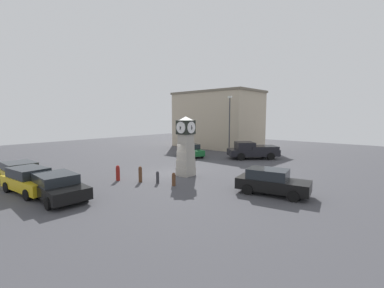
# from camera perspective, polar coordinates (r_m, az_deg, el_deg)

# --- Properties ---
(ground_plane) EXTENTS (69.53, 69.53, 0.00)m
(ground_plane) POSITION_cam_1_polar(r_m,az_deg,el_deg) (20.97, -5.01, -6.64)
(ground_plane) COLOR #424247
(clock_tower) EXTENTS (1.39, 1.39, 4.63)m
(clock_tower) POSITION_cam_1_polar(r_m,az_deg,el_deg) (19.98, -1.39, -0.48)
(clock_tower) COLOR #A09B91
(clock_tower) RESTS_ON ground_plane
(bollard_near_tower) EXTENTS (0.28, 0.28, 1.12)m
(bollard_near_tower) POSITION_cam_1_polar(r_m,az_deg,el_deg) (19.44, -16.15, -6.18)
(bollard_near_tower) COLOR maroon
(bollard_near_tower) RESTS_ON ground_plane
(bollard_mid_row) EXTENTS (0.25, 0.25, 1.14)m
(bollard_mid_row) POSITION_cam_1_polar(r_m,az_deg,el_deg) (18.60, -11.42, -6.58)
(bollard_mid_row) COLOR brown
(bollard_mid_row) RESTS_ON ground_plane
(bollard_far_row) EXTENTS (0.21, 0.21, 0.85)m
(bollard_far_row) POSITION_cam_1_polar(r_m,az_deg,el_deg) (18.13, -7.66, -7.31)
(bollard_far_row) COLOR #333338
(bollard_far_row) RESTS_ON ground_plane
(bollard_end_row) EXTENTS (0.25, 0.25, 0.89)m
(bollard_end_row) POSITION_cam_1_polar(r_m,az_deg,el_deg) (17.40, -4.09, -7.79)
(bollard_end_row) COLOR brown
(bollard_end_row) RESTS_ON ground_plane
(car_navy_sedan) EXTENTS (4.42, 2.11, 1.43)m
(car_navy_sedan) POSITION_cam_1_polar(r_m,az_deg,el_deg) (21.73, -33.81, -5.24)
(car_navy_sedan) COLOR gold
(car_navy_sedan) RESTS_ON ground_plane
(car_near_tower) EXTENTS (4.54, 2.20, 1.52)m
(car_near_tower) POSITION_cam_1_polar(r_m,az_deg,el_deg) (18.61, -32.22, -6.80)
(car_near_tower) COLOR gold
(car_near_tower) RESTS_ON ground_plane
(car_by_building) EXTENTS (4.40, 2.31, 1.42)m
(car_by_building) POSITION_cam_1_polar(r_m,az_deg,el_deg) (16.42, -27.71, -8.32)
(car_by_building) COLOR black
(car_by_building) RESTS_ON ground_plane
(car_far_lot) EXTENTS (4.37, 2.39, 1.52)m
(car_far_lot) POSITION_cam_1_polar(r_m,az_deg,el_deg) (16.16, 17.21, -7.98)
(car_far_lot) COLOR black
(car_far_lot) RESTS_ON ground_plane
(car_silver_hatch) EXTENTS (4.32, 3.55, 1.46)m
(car_silver_hatch) POSITION_cam_1_polar(r_m,az_deg,el_deg) (29.64, -0.34, -1.37)
(car_silver_hatch) COLOR #19602D
(car_silver_hatch) RESTS_ON ground_plane
(pickup_truck) EXTENTS (5.37, 5.32, 1.85)m
(pickup_truck) POSITION_cam_1_polar(r_m,az_deg,el_deg) (28.91, 13.34, -1.35)
(pickup_truck) COLOR black
(pickup_truck) RESTS_ON ground_plane
(bench) EXTENTS (1.66, 1.22, 0.90)m
(bench) POSITION_cam_1_polar(r_m,az_deg,el_deg) (34.35, 0.44, -0.69)
(bench) COLOR brown
(bench) RESTS_ON ground_plane
(street_lamp_near_road) EXTENTS (0.50, 0.24, 7.07)m
(street_lamp_near_road) POSITION_cam_1_polar(r_m,az_deg,el_deg) (31.56, 8.34, 5.03)
(street_lamp_near_road) COLOR #333338
(street_lamp_near_road) RESTS_ON ground_plane
(warehouse_blue_far) EXTENTS (12.89, 7.99, 8.26)m
(warehouse_blue_far) POSITION_cam_1_polar(r_m,az_deg,el_deg) (39.04, 5.61, 5.43)
(warehouse_blue_far) COLOR #B7A88E
(warehouse_blue_far) RESTS_ON ground_plane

